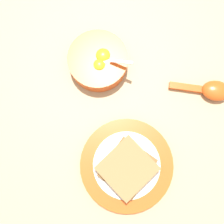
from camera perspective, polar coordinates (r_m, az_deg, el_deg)
The scene contains 5 objects.
ground_plane at distance 0.63m, azimuth 4.49°, elevation 6.83°, with size 3.00×3.00×0.00m, color tan.
egg_bowl at distance 0.62m, azimuth -3.03°, elevation 11.02°, with size 0.15×0.14×0.07m.
toast_plate at distance 0.59m, azimuth 3.18°, elevation -11.44°, with size 0.21×0.21×0.02m.
toast_sandwich at distance 0.57m, azimuth 3.34°, elevation -12.03°, with size 0.14×0.14×0.03m.
soup_spoon at distance 0.65m, azimuth 20.88°, elevation 4.44°, with size 0.14×0.05×0.03m.
Camera 1 is at (0.04, 0.17, 0.60)m, focal length 42.00 mm.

